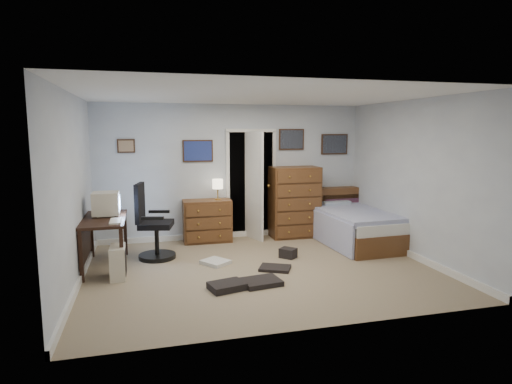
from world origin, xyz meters
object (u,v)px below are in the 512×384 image
computer_desk (98,230)px  low_dresser (207,221)px  bed (352,226)px  tall_dresser (294,202)px  office_chair (152,230)px

computer_desk → low_dresser: size_ratio=1.50×
low_dresser → bed: low_dresser is taller
computer_desk → tall_dresser: tall_dresser is taller
low_dresser → office_chair: bearing=-138.8°
computer_desk → low_dresser: (1.76, 1.11, -0.19)m
computer_desk → tall_dresser: size_ratio=0.97×
tall_dresser → bed: tall_dresser is taller
low_dresser → bed: (2.51, -0.77, -0.07)m
tall_dresser → office_chair: bearing=-162.9°
computer_desk → bed: bearing=4.5°
office_chair → bed: office_chair is taller
computer_desk → low_dresser: low_dresser is taller
tall_dresser → computer_desk: bearing=-162.2°
computer_desk → bed: size_ratio=0.63×
computer_desk → tall_dresser: (3.43, 1.09, 0.10)m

